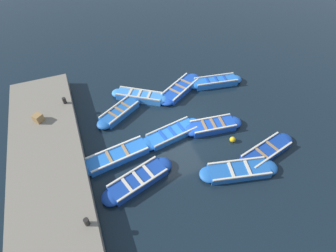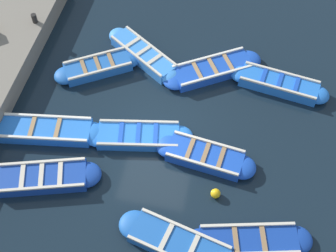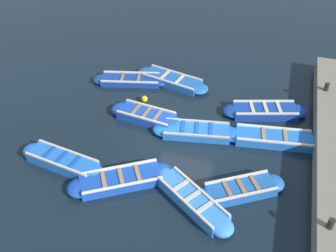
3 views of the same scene
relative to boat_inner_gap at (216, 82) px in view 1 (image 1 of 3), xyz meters
The scene contains 16 objects.
ground_plane 4.88m from the boat_inner_gap, 141.82° to the right, with size 120.00×120.00×0.00m, color black.
boat_inner_gap is the anchor object (origin of this frame).
boat_broadside 5.36m from the boat_inner_gap, 144.28° to the right, with size 3.70×1.52×0.38m.
boat_outer_right 2.42m from the boat_inner_gap, behind, with size 3.71×2.76×0.42m.
boat_tucked 6.90m from the boat_inner_gap, 109.86° to the right, with size 3.87×1.74×0.40m.
boat_outer_left 4.05m from the boat_inner_gap, 121.01° to the right, with size 3.39×1.29×0.44m.
boat_far_corner 6.00m from the boat_inner_gap, 94.10° to the right, with size 3.75×1.67×0.36m.
boat_drifting 8.65m from the boat_inner_gap, 142.60° to the right, with size 3.74×1.90×0.43m.
boat_end_of_row 8.20m from the boat_inner_gap, 154.35° to the right, with size 3.98×1.42×0.42m.
boat_near_quay 5.05m from the boat_inner_gap, behind, with size 3.38×2.66×0.46m.
boat_centre 6.54m from the boat_inner_gap, behind, with size 3.18×2.39×0.43m.
quay_wall 10.98m from the boat_inner_gap, 164.06° to the right, with size 3.29×13.35×0.76m.
bollard_north 11.49m from the boat_inner_gap, 143.89° to the right, with size 0.20×0.20×0.35m, color black.
bollard_mid_north 9.32m from the boat_inner_gap, behind, with size 0.20×0.20×0.35m, color black.
wooden_crate 10.71m from the boat_inner_gap, behind, with size 0.41×0.41×0.41m, color olive.
buoy_orange_near 4.94m from the boat_inner_gap, 108.57° to the right, with size 0.30×0.30×0.30m, color #EAB214.
Camera 1 is at (-4.17, -8.79, 10.39)m, focal length 28.00 mm.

